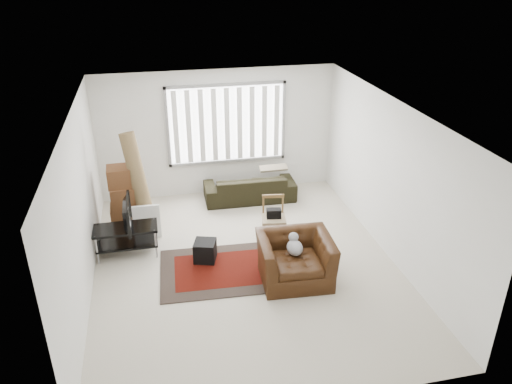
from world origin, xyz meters
The scene contains 11 objects.
room centered at (0.03, 0.51, 1.76)m, with size 6.00×6.02×2.71m.
persian_rug centered at (-0.30, -0.07, 0.01)m, with size 2.34×1.63×0.02m.
tv_stand centered at (-1.95, 0.79, 0.39)m, with size 1.08×0.49×0.54m.
tv centered at (-1.95, 0.79, 0.79)m, with size 0.88×0.11×0.50m, color black.
subwoofer centered at (-0.65, 0.29, 0.20)m, with size 0.36×0.36×0.36m, color black.
moving_boxes centered at (-2.00, 1.76, 0.58)m, with size 0.53×0.49×1.26m.
white_flatpack centered at (-1.59, 1.32, 0.32)m, with size 0.50×0.07×0.63m, color silver.
rolled_rug centered at (-1.67, 1.64, 0.96)m, with size 0.29×0.29×1.91m, color brown.
sofa centered at (0.58, 2.45, 0.37)m, with size 1.92×0.83×0.74m, color black.
side_chair centered at (0.69, 0.81, 0.44)m, with size 0.49×0.49×0.80m.
armchair centered at (0.70, -0.54, 0.43)m, with size 1.22×1.08×0.86m.
Camera 1 is at (-1.34, -6.96, 4.81)m, focal length 35.00 mm.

